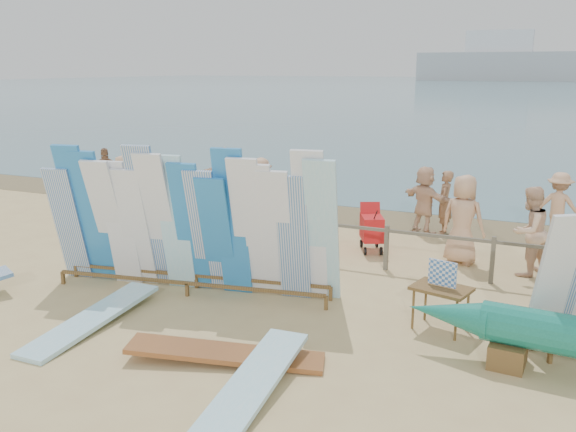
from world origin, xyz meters
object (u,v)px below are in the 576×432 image
at_px(beachgoer_8, 529,231).
at_px(beachgoer_6, 463,219).
at_px(stroller, 371,233).
at_px(beachgoer_5, 425,200).
at_px(beachgoer_1, 226,183).
at_px(flat_board_a, 93,325).
at_px(beachgoer_11, 221,174).
at_px(beachgoer_7, 444,203).
at_px(beachgoer_9, 558,206).
at_px(beachgoer_extra_1, 107,174).
at_px(flat_board_c, 226,361).
at_px(vendor_table, 440,307).
at_px(beachgoer_4, 299,194).
at_px(beachgoer_2, 221,194).
at_px(beach_chair_right, 321,241).
at_px(flat_board_b, 250,398).
at_px(beachgoer_0, 125,187).
at_px(beachgoer_3, 260,191).
at_px(beach_chair_left, 279,234).
at_px(main_surfboard_rack, 190,227).

relative_size(beachgoer_8, beachgoer_6, 0.95).
bearing_deg(stroller, beachgoer_6, -26.76).
bearing_deg(beachgoer_5, stroller, 102.15).
bearing_deg(beachgoer_1, flat_board_a, -96.54).
bearing_deg(beachgoer_11, beachgoer_7, 105.01).
bearing_deg(beachgoer_9, beachgoer_7, 23.55).
bearing_deg(beachgoer_6, beachgoer_extra_1, 4.51).
bearing_deg(flat_board_c, beachgoer_11, 13.04).
xyz_separation_m(vendor_table, beachgoer_8, (1.07, 3.26, 0.50)).
height_order(beachgoer_7, beachgoer_4, beachgoer_4).
height_order(beachgoer_8, beachgoer_2, beachgoer_8).
height_order(beach_chair_right, beachgoer_2, beachgoer_2).
distance_m(flat_board_b, beachgoer_1, 9.31).
height_order(beach_chair_right, beachgoer_7, beachgoer_7).
relative_size(beachgoer_extra_1, beachgoer_5, 0.97).
distance_m(beachgoer_11, beachgoer_5, 6.58).
bearing_deg(beachgoer_0, beachgoer_1, -148.14).
xyz_separation_m(flat_board_b, beachgoer_5, (0.38, 8.47, 0.82)).
relative_size(flat_board_a, beachgoer_5, 1.65).
relative_size(beachgoer_7, beachgoer_3, 0.91).
distance_m(flat_board_b, beach_chair_left, 6.57).
xyz_separation_m(vendor_table, beachgoer_5, (-1.37, 5.55, 0.45)).
relative_size(main_surfboard_rack, beachgoer_7, 3.46).
distance_m(vendor_table, beach_chair_left, 5.23).
height_order(beachgoer_8, beachgoer_5, beachgoer_8).
bearing_deg(beachgoer_extra_1, beach_chair_right, 120.75).
relative_size(beachgoer_3, beachgoer_extra_1, 1.07).
xyz_separation_m(flat_board_c, beachgoer_4, (-1.93, 7.22, 0.81)).
bearing_deg(flat_board_a, beachgoer_0, 123.69).
distance_m(beachgoer_2, beachgoer_3, 1.00).
distance_m(beach_chair_right, beachgoer_7, 3.37).
distance_m(vendor_table, beachgoer_5, 5.73).
bearing_deg(flat_board_a, beachgoer_11, 107.33).
bearing_deg(vendor_table, beachgoer_7, 113.53).
distance_m(beachgoer_9, beachgoer_4, 6.12).
bearing_deg(beachgoer_5, beachgoer_8, 169.51).
relative_size(beachgoer_1, beachgoer_0, 1.11).
bearing_deg(beachgoer_3, beach_chair_left, -135.95).
bearing_deg(flat_board_b, beachgoer_1, 118.31).
bearing_deg(beach_chair_left, beachgoer_3, 150.35).
bearing_deg(beachgoer_4, beachgoer_9, 82.02).
distance_m(beachgoer_7, beachgoer_extra_1, 9.92).
bearing_deg(stroller, beachgoer_3, 134.39).
bearing_deg(beachgoer_4, beach_chair_right, 15.38).
bearing_deg(beachgoer_9, beachgoer_0, 22.70).
relative_size(flat_board_b, beachgoer_4, 1.66).
bearing_deg(beachgoer_5, flat_board_b, 120.01).
relative_size(beachgoer_2, beachgoer_extra_1, 1.00).
bearing_deg(flat_board_b, beachgoer_6, 73.76).
distance_m(stroller, beachgoer_1, 4.67).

